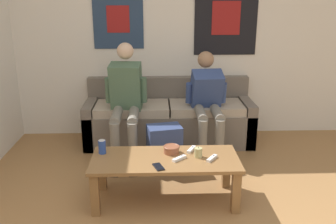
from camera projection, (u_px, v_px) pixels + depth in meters
wall_back at (166, 34)px, 4.60m from camera, size 10.00×0.07×2.55m
couch at (169, 120)px, 4.59m from camera, size 2.01×0.66×0.76m
coffee_table at (165, 165)px, 3.25m from camera, size 1.27×0.55×0.40m
person_seated_adult at (125, 98)px, 4.10m from camera, size 0.47×0.87×1.24m
person_seated_teen at (207, 100)px, 4.18m from camera, size 0.47×0.89×1.13m
backpack at (165, 148)px, 3.90m from camera, size 0.38×0.32×0.46m
ceramic_bowl at (171, 149)px, 3.32m from camera, size 0.15×0.15×0.07m
pillar_candle at (198, 153)px, 3.24m from camera, size 0.07×0.07×0.10m
drink_can_blue at (102, 147)px, 3.31m from camera, size 0.07×0.07×0.12m
game_controller_near_left at (179, 158)px, 3.19m from camera, size 0.13×0.12×0.03m
game_controller_near_right at (212, 158)px, 3.19m from camera, size 0.11×0.14×0.03m
game_controller_far_center at (191, 149)px, 3.37m from camera, size 0.09×0.14×0.03m
cell_phone at (158, 167)px, 3.05m from camera, size 0.11×0.15×0.01m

